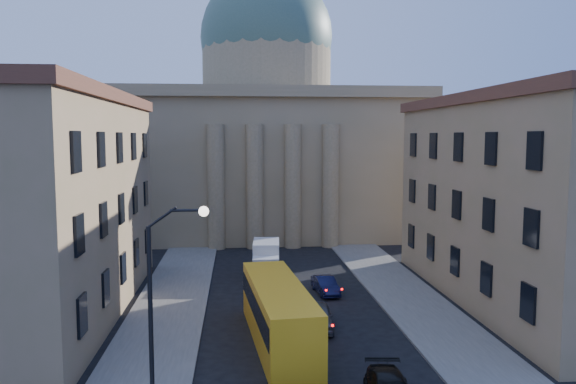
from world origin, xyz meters
The scene contains 10 objects.
sidewalk_left centered at (-8.50, 18.00, 0.07)m, with size 5.00×60.00×0.15m, color #5E5B56.
sidewalk_right centered at (8.50, 18.00, 0.07)m, with size 5.00×60.00×0.15m, color #5E5B56.
church centered at (0.00, 55.47, 11.88)m, with size 68.02×28.76×36.60m.
building_left centered at (-17.00, 22.00, 7.42)m, with size 11.60×26.60×14.70m.
building_right centered at (17.00, 22.00, 7.42)m, with size 11.60×26.60×14.70m.
street_lamp centered at (-6.97, 8.00, 5.29)m, with size 2.62×0.44×8.83m.
car_right_far centered at (1.09, 17.63, 0.74)m, with size 1.74×4.33×1.48m, color #47464B.
car_right_distant centered at (2.72, 25.07, 0.64)m, with size 1.35×3.87×1.27m, color black.
city_bus centered at (-1.54, 15.40, 1.81)m, with size 3.83×12.18×3.38m.
box_truck centered at (-1.47, 30.19, 1.40)m, with size 2.47×5.52×2.96m.
Camera 1 is at (-3.77, -15.56, 11.74)m, focal length 35.00 mm.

